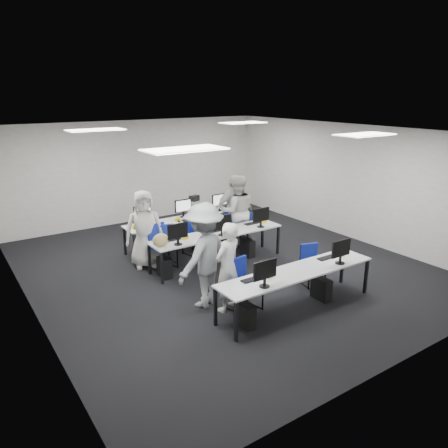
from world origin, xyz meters
TOP-DOWN VIEW (x-y plane):
  - room at (0.00, 0.00)m, footprint 9.00×9.02m
  - ceiling_panels at (0.00, 0.00)m, footprint 5.20×4.60m
  - desk_front at (0.00, -2.40)m, footprint 3.20×0.70m
  - desk_mid at (0.00, 0.20)m, footprint 3.20×0.70m
  - desk_back at (0.00, 1.60)m, footprint 3.20×0.70m
  - equipment_front at (-0.19, -2.42)m, footprint 2.51×0.41m
  - equipment_mid at (-0.19, 0.18)m, footprint 2.91×0.41m
  - equipment_back at (0.19, 1.62)m, footprint 2.91×0.41m
  - chair_0 at (-0.80, -1.92)m, footprint 0.55×0.58m
  - chair_1 at (0.99, -1.81)m, footprint 0.50×0.53m
  - chair_2 at (-1.16, 0.68)m, footprint 0.58×0.61m
  - chair_3 at (-0.09, 0.88)m, footprint 0.52×0.55m
  - chair_4 at (0.93, 0.80)m, footprint 0.55×0.59m
  - chair_5 at (-0.97, 1.04)m, footprint 0.54×0.57m
  - chair_6 at (-0.11, 1.05)m, footprint 0.55×0.57m
  - chair_7 at (1.22, 0.98)m, footprint 0.45×0.49m
  - handbag at (-1.45, 0.12)m, footprint 0.35×0.24m
  - student_0 at (-1.05, -1.74)m, footprint 0.69×0.56m
  - student_1 at (1.07, 0.93)m, footprint 1.09×0.99m
  - student_2 at (-1.43, 0.97)m, footprint 0.98×0.79m
  - student_3 at (1.04, 1.04)m, footprint 1.09×0.51m
  - photographer at (-1.30, -1.34)m, footprint 1.43×1.12m
  - dslr_camera at (-1.36, -1.18)m, footprint 0.19×0.22m

SIDE VIEW (x-z plane):
  - chair_1 at x=0.99m, z-range -0.15..0.67m
  - chair_6 at x=-0.11m, z-range -0.16..0.70m
  - chair_7 at x=1.22m, z-range -0.16..0.70m
  - chair_3 at x=-0.09m, z-range -0.16..0.70m
  - chair_5 at x=-0.97m, z-range -0.17..0.76m
  - chair_0 at x=-0.80m, z-range -0.17..0.77m
  - chair_4 at x=0.93m, z-range -0.18..0.79m
  - chair_2 at x=-1.16m, z-range -0.18..0.80m
  - equipment_mid at x=-0.19m, z-range -0.24..0.95m
  - equipment_back at x=0.19m, z-range -0.24..0.95m
  - equipment_front at x=-0.19m, z-range -0.24..0.95m
  - desk_front at x=0.00m, z-range 0.32..1.05m
  - desk_mid at x=0.00m, z-range 0.32..1.05m
  - desk_back at x=0.00m, z-range 0.32..1.05m
  - student_0 at x=-1.05m, z-range 0.00..1.64m
  - handbag at x=-1.45m, z-range 0.73..1.01m
  - student_2 at x=-1.43m, z-range 0.00..1.74m
  - student_3 at x=1.04m, z-range 0.00..1.81m
  - student_1 at x=1.07m, z-range 0.00..1.82m
  - photographer at x=-1.30m, z-range 0.00..1.94m
  - room at x=0.00m, z-range 0.00..3.00m
  - dslr_camera at x=-1.36m, z-range 1.95..2.05m
  - ceiling_panels at x=0.00m, z-range 2.98..2.99m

